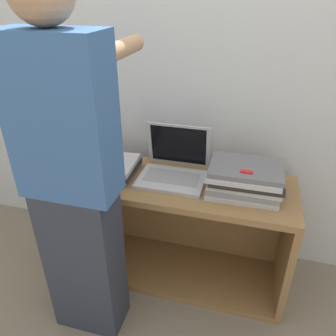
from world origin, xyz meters
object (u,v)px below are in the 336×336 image
at_px(laptop_open, 174,168).
at_px(laptop_stack_left, 105,166).
at_px(laptop_stack_right, 245,179).
at_px(person, 73,183).

bearing_deg(laptop_open, laptop_stack_left, -172.44).
distance_m(laptop_stack_right, person, 0.84).
xyz_separation_m(laptop_stack_right, person, (-0.70, -0.43, 0.12)).
height_order(laptop_open, person, person).
bearing_deg(laptop_open, laptop_stack_right, -7.56).
bearing_deg(laptop_stack_right, laptop_stack_left, -179.92).
xyz_separation_m(laptop_open, person, (-0.32, -0.48, 0.14)).
relative_size(laptop_stack_left, laptop_stack_right, 0.98).
relative_size(laptop_stack_left, person, 0.22).
xyz_separation_m(laptop_stack_left, person, (0.07, -0.43, 0.15)).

